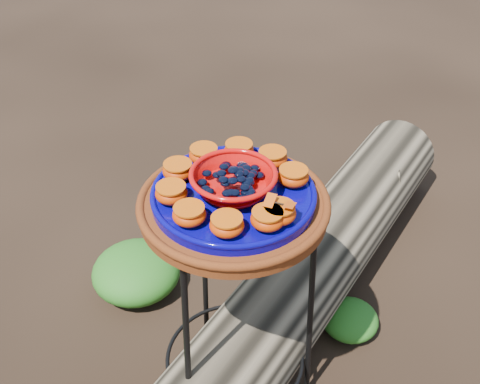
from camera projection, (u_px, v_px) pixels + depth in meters
name	position (u px, v px, depth m)	size (l,w,h in m)	color
plant_stand	(234.00, 311.00, 1.65)	(0.44, 0.44, 0.70)	black
terracotta_saucer	(234.00, 206.00, 1.42)	(0.45, 0.45, 0.04)	#4A1F0D
cobalt_plate	(234.00, 196.00, 1.40)	(0.38, 0.38, 0.03)	#00005F
red_bowl	(233.00, 183.00, 1.38)	(0.19, 0.19, 0.05)	red
glass_gems	(233.00, 169.00, 1.36)	(0.15, 0.15, 0.03)	black
orange_half_0	(279.00, 213.00, 1.30)	(0.07, 0.07, 0.04)	#A60700
orange_half_1	(293.00, 176.00, 1.41)	(0.07, 0.07, 0.04)	#A60700
orange_half_2	(272.00, 158.00, 1.47)	(0.07, 0.07, 0.04)	#A60700
orange_half_3	(239.00, 150.00, 1.50)	(0.07, 0.07, 0.04)	#A60700
orange_half_4	(204.00, 155.00, 1.48)	(0.07, 0.07, 0.04)	#A60700
orange_half_5	(178.00, 171.00, 1.43)	(0.07, 0.07, 0.04)	#A60700
orange_half_6	(171.00, 193.00, 1.36)	(0.07, 0.07, 0.04)	#A60700
orange_half_7	(189.00, 215.00, 1.30)	(0.07, 0.07, 0.04)	#A60700
orange_half_8	(227.00, 225.00, 1.27)	(0.07, 0.07, 0.04)	#A60700
orange_half_9	(267.00, 219.00, 1.29)	(0.07, 0.07, 0.04)	#A60700
butterfly	(280.00, 203.00, 1.29)	(0.08, 0.05, 0.01)	#D0470A
driftwood_log	(320.00, 257.00, 2.11)	(1.59, 0.42, 0.30)	black
foliage_right	(350.00, 319.00, 2.01)	(0.19, 0.19, 0.10)	#26681C
foliage_back	(136.00, 270.00, 2.15)	(0.32, 0.32, 0.16)	#26681C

